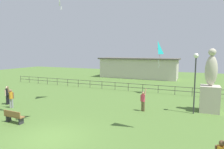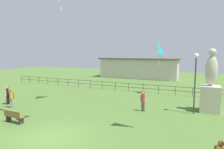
{
  "view_description": "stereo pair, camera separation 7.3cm",
  "coord_description": "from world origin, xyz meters",
  "px_view_note": "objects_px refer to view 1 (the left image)",
  "views": [
    {
      "loc": [
        7.24,
        -8.1,
        4.68
      ],
      "look_at": [
        1.13,
        5.83,
        2.92
      ],
      "focal_mm": 31.63,
      "sensor_mm": 36.0,
      "label": 1
    },
    {
      "loc": [
        7.31,
        -8.07,
        4.68
      ],
      "look_at": [
        1.13,
        5.83,
        2.92
      ],
      "focal_mm": 31.63,
      "sensor_mm": 36.0,
      "label": 2
    }
  ],
  "objects_px": {
    "statue_monument": "(210,90)",
    "kite_2": "(158,48)",
    "lamppost": "(195,70)",
    "park_bench": "(14,116)",
    "person_0": "(11,97)",
    "person_4": "(7,94)",
    "person_2": "(143,100)"
  },
  "relations": [
    {
      "from": "person_0",
      "to": "person_2",
      "type": "xyz_separation_m",
      "value": [
        10.32,
        3.54,
        -0.0
      ]
    },
    {
      "from": "person_0",
      "to": "person_2",
      "type": "distance_m",
      "value": 10.91
    },
    {
      "from": "person_2",
      "to": "kite_2",
      "type": "xyz_separation_m",
      "value": [
        -0.29,
        6.91,
        4.12
      ]
    },
    {
      "from": "person_2",
      "to": "person_0",
      "type": "bearing_deg",
      "value": -161.09
    },
    {
      "from": "lamppost",
      "to": "person_0",
      "type": "xyz_separation_m",
      "value": [
        -14.0,
        -4.51,
        -2.39
      ]
    },
    {
      "from": "person_4",
      "to": "kite_2",
      "type": "height_order",
      "value": "kite_2"
    },
    {
      "from": "lamppost",
      "to": "park_bench",
      "type": "distance_m",
      "value": 13.16
    },
    {
      "from": "lamppost",
      "to": "person_0",
      "type": "height_order",
      "value": "lamppost"
    },
    {
      "from": "park_bench",
      "to": "person_2",
      "type": "distance_m",
      "value": 9.31
    },
    {
      "from": "statue_monument",
      "to": "park_bench",
      "type": "xyz_separation_m",
      "value": [
        -11.9,
        -7.97,
        -1.28
      ]
    },
    {
      "from": "park_bench",
      "to": "person_2",
      "type": "height_order",
      "value": "person_2"
    },
    {
      "from": "lamppost",
      "to": "kite_2",
      "type": "relative_size",
      "value": 1.58
    },
    {
      "from": "park_bench",
      "to": "kite_2",
      "type": "bearing_deg",
      "value": 62.1
    },
    {
      "from": "statue_monument",
      "to": "lamppost",
      "type": "bearing_deg",
      "value": -137.46
    },
    {
      "from": "statue_monument",
      "to": "person_0",
      "type": "bearing_deg",
      "value": -159.93
    },
    {
      "from": "person_2",
      "to": "kite_2",
      "type": "distance_m",
      "value": 8.05
    },
    {
      "from": "park_bench",
      "to": "person_0",
      "type": "xyz_separation_m",
      "value": [
        -3.2,
        2.45,
        0.47
      ]
    },
    {
      "from": "lamppost",
      "to": "person_2",
      "type": "distance_m",
      "value": 4.49
    },
    {
      "from": "statue_monument",
      "to": "park_bench",
      "type": "relative_size",
      "value": 3.27
    },
    {
      "from": "person_0",
      "to": "kite_2",
      "type": "relative_size",
      "value": 0.64
    },
    {
      "from": "statue_monument",
      "to": "kite_2",
      "type": "xyz_separation_m",
      "value": [
        -5.08,
        4.92,
        3.3
      ]
    },
    {
      "from": "person_2",
      "to": "kite_2",
      "type": "bearing_deg",
      "value": 92.41
    },
    {
      "from": "park_bench",
      "to": "kite_2",
      "type": "xyz_separation_m",
      "value": [
        6.83,
        12.89,
        4.58
      ]
    },
    {
      "from": "kite_2",
      "to": "park_bench",
      "type": "bearing_deg",
      "value": -117.9
    },
    {
      "from": "statue_monument",
      "to": "person_2",
      "type": "distance_m",
      "value": 5.24
    },
    {
      "from": "statue_monument",
      "to": "kite_2",
      "type": "bearing_deg",
      "value": 135.87
    },
    {
      "from": "kite_2",
      "to": "lamppost",
      "type": "bearing_deg",
      "value": -56.22
    },
    {
      "from": "lamppost",
      "to": "person_2",
      "type": "height_order",
      "value": "lamppost"
    },
    {
      "from": "person_0",
      "to": "park_bench",
      "type": "bearing_deg",
      "value": -37.41
    },
    {
      "from": "person_2",
      "to": "park_bench",
      "type": "bearing_deg",
      "value": -139.94
    },
    {
      "from": "lamppost",
      "to": "park_bench",
      "type": "relative_size",
      "value": 3.03
    },
    {
      "from": "park_bench",
      "to": "person_4",
      "type": "relative_size",
      "value": 0.93
    }
  ]
}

